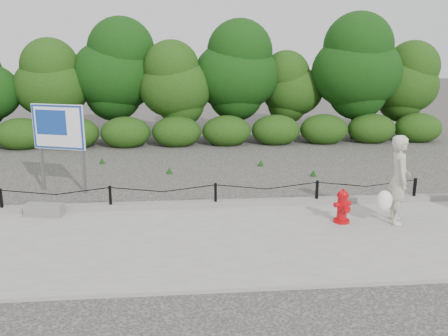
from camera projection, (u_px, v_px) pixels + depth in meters
ground at (216, 210)px, 11.53m from camera, size 90.00×90.00×0.00m
sidewalk at (223, 241)px, 9.59m from camera, size 14.00×4.00×0.08m
curb at (215, 203)px, 11.54m from camera, size 14.00×0.22×0.14m
chain_barrier at (216, 192)px, 11.41m from camera, size 10.06×0.06×0.60m
treeline at (215, 75)px, 19.53m from camera, size 20.19×4.00×5.10m
fire_hydrant at (342, 206)px, 10.42m from camera, size 0.44×0.45×0.77m
pedestrian at (398, 181)px, 10.28m from camera, size 0.83×0.80×1.96m
concrete_block at (44, 210)px, 10.89m from camera, size 0.90×0.43×0.28m
advertising_sign at (59, 131)px, 12.52m from camera, size 1.43×0.56×2.40m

